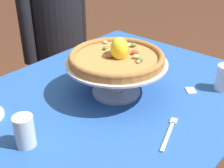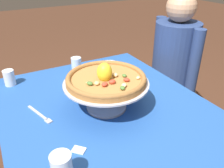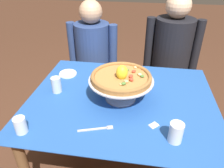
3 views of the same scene
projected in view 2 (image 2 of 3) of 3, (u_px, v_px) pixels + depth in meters
The scene contains 9 objects.
dining_table at pixel (107, 124), 1.18m from camera, with size 1.19×0.98×0.72m.
pizza_stand at pixel (106, 90), 1.09m from camera, with size 0.40×0.40×0.14m.
pizza at pixel (106, 78), 1.06m from camera, with size 0.37×0.37×0.10m.
water_glass_front_left at pixel (9, 79), 1.33m from camera, with size 0.06×0.06×0.09m.
water_glass_side_left at pixel (77, 67), 1.46m from camera, with size 0.06×0.06×0.11m.
side_plate at pixel (109, 65), 1.58m from camera, with size 0.13×0.13×0.02m.
dinner_fork at pixel (41, 115), 1.08m from camera, with size 0.19×0.08×0.01m.
sugar_packet at pixel (79, 150), 0.88m from camera, with size 0.05×0.04×0.01m, color white.
diner_left at pixel (172, 74), 1.83m from camera, with size 0.49×0.34×1.18m.
Camera 2 is at (0.84, -0.43, 1.36)m, focal length 36.97 mm.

